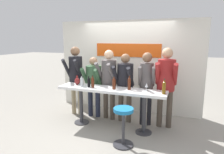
# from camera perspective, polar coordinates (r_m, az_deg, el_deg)

# --- Properties ---
(ground_plane) EXTENTS (40.00, 40.00, 0.00)m
(ground_plane) POSITION_cam_1_polar(r_m,az_deg,el_deg) (4.83, -0.32, -14.18)
(ground_plane) COLOR gray
(back_wall) EXTENTS (4.09, 0.12, 2.55)m
(back_wall) POSITION_cam_1_polar(r_m,az_deg,el_deg) (5.67, 4.35, 3.11)
(back_wall) COLOR silver
(back_wall) RESTS_ON ground_plane
(tasting_table) EXTENTS (2.49, 0.51, 0.94)m
(tasting_table) POSITION_cam_1_polar(r_m,az_deg,el_deg) (4.55, -0.33, -5.17)
(tasting_table) COLOR white
(tasting_table) RESTS_ON ground_plane
(bar_stool) EXTENTS (0.40, 0.40, 0.76)m
(bar_stool) POSITION_cam_1_polar(r_m,az_deg,el_deg) (3.91, 3.27, -12.38)
(bar_stool) COLOR #333338
(bar_stool) RESTS_ON ground_plane
(person_far_left) EXTENTS (0.43, 0.56, 1.84)m
(person_far_left) POSITION_cam_1_polar(r_m,az_deg,el_deg) (5.39, -10.33, 1.18)
(person_far_left) COLOR gray
(person_far_left) RESTS_ON ground_plane
(person_left) EXTENTS (0.47, 0.53, 1.59)m
(person_left) POSITION_cam_1_polar(r_m,az_deg,el_deg) (5.20, -5.29, -1.08)
(person_left) COLOR #23283D
(person_left) RESTS_ON ground_plane
(person_center_left) EXTENTS (0.50, 0.61, 1.78)m
(person_center_left) POSITION_cam_1_polar(r_m,az_deg,el_deg) (4.99, -0.92, -0.00)
(person_center_left) COLOR #473D33
(person_center_left) RESTS_ON ground_plane
(person_center) EXTENTS (0.49, 0.57, 1.70)m
(person_center) POSITION_cam_1_polar(r_m,az_deg,el_deg) (4.85, 3.74, -1.06)
(person_center) COLOR #473D33
(person_center) RESTS_ON ground_plane
(person_center_right) EXTENTS (0.43, 0.56, 1.74)m
(person_center_right) POSITION_cam_1_polar(r_m,az_deg,el_deg) (4.70, 9.83, -0.90)
(person_center_right) COLOR black
(person_center_right) RESTS_ON ground_plane
(person_right) EXTENTS (0.50, 0.61, 1.86)m
(person_right) POSITION_cam_1_polar(r_m,az_deg,el_deg) (4.66, 15.18, -0.61)
(person_right) COLOR #473D33
(person_right) RESTS_ON ground_plane
(wine_bottle_0) EXTENTS (0.07, 0.07, 0.33)m
(wine_bottle_0) POSITION_cam_1_polar(r_m,az_deg,el_deg) (4.38, 4.95, -1.78)
(wine_bottle_0) COLOR #4C1E0F
(wine_bottle_0) RESTS_ON tasting_table
(wine_bottle_1) EXTENTS (0.07, 0.07, 0.30)m
(wine_bottle_1) POSITION_cam_1_polar(r_m,az_deg,el_deg) (4.41, 0.58, -1.79)
(wine_bottle_1) COLOR #4C1E0F
(wine_bottle_1) RESTS_ON tasting_table
(wine_bottle_2) EXTENTS (0.07, 0.07, 0.26)m
(wine_bottle_2) POSITION_cam_1_polar(r_m,az_deg,el_deg) (4.73, -8.65, -1.25)
(wine_bottle_2) COLOR #B7BCC1
(wine_bottle_2) RESTS_ON tasting_table
(wine_bottle_3) EXTENTS (0.07, 0.07, 0.29)m
(wine_bottle_3) POSITION_cam_1_polar(r_m,az_deg,el_deg) (4.58, -5.55, -1.39)
(wine_bottle_3) COLOR #4C1E0F
(wine_bottle_3) RESTS_ON tasting_table
(wine_bottle_4) EXTENTS (0.07, 0.07, 0.32)m
(wine_bottle_4) POSITION_cam_1_polar(r_m,az_deg,el_deg) (4.17, 14.65, -2.81)
(wine_bottle_4) COLOR brown
(wine_bottle_4) RESTS_ON tasting_table
(wine_bottle_5) EXTENTS (0.06, 0.06, 0.26)m
(wine_bottle_5) POSITION_cam_1_polar(r_m,az_deg,el_deg) (4.64, -6.65, -1.42)
(wine_bottle_5) COLOR black
(wine_bottle_5) RESTS_ON tasting_table
(wine_glass_0) EXTENTS (0.07, 0.07, 0.18)m
(wine_glass_0) POSITION_cam_1_polar(r_m,az_deg,el_deg) (4.34, 9.84, -2.33)
(wine_glass_0) COLOR silver
(wine_glass_0) RESTS_ON tasting_table
(decorative_vase) EXTENTS (0.13, 0.13, 0.22)m
(decorative_vase) POSITION_cam_1_polar(r_m,az_deg,el_deg) (4.95, -9.91, -1.13)
(decorative_vase) COLOR maroon
(decorative_vase) RESTS_ON tasting_table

